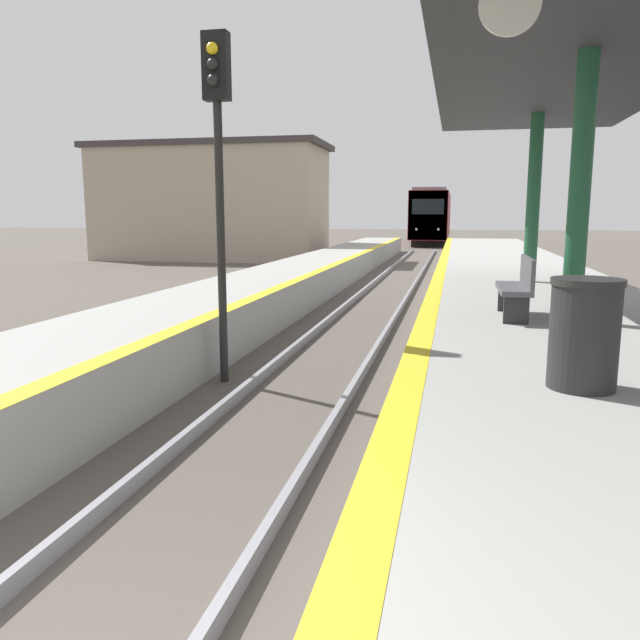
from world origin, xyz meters
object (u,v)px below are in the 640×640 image
object	(u,v)px
trash_bin	(584,334)
train	(432,217)
bench	(518,286)
signal_near	(218,145)

from	to	relation	value
trash_bin	train	bearing A→B (deg)	93.75
trash_bin	bench	size ratio (longest dim) A/B	0.66
signal_near	bench	bearing A→B (deg)	17.75
train	signal_near	size ratio (longest dim) A/B	3.45
train	signal_near	distance (m)	46.03
train	signal_near	xyz separation A→B (m)	(-1.25, -46.00, 1.16)
train	trash_bin	bearing A→B (deg)	-86.25
bench	trash_bin	bearing A→B (deg)	-87.01
trash_bin	signal_near	bearing A→B (deg)	149.61
trash_bin	bench	xyz separation A→B (m)	(-0.21, 3.95, -0.02)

